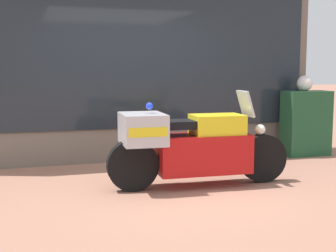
% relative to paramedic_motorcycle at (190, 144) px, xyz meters
% --- Properties ---
extents(ground_plane, '(60.00, 60.00, 0.00)m').
position_rel_paramedic_motorcycle_xyz_m(ground_plane, '(-0.31, 0.03, -0.55)').
color(ground_plane, '#9E6B56').
extents(shop_building, '(6.41, 0.55, 3.92)m').
position_rel_paramedic_motorcycle_xyz_m(shop_building, '(-0.73, 2.03, 1.41)').
color(shop_building, '#6B6056').
rests_on(shop_building, ground).
extents(window_display, '(5.08, 0.30, 2.03)m').
position_rel_paramedic_motorcycle_xyz_m(window_display, '(0.05, 2.06, -0.07)').
color(window_display, slate).
rests_on(window_display, ground).
extents(paramedic_motorcycle, '(2.41, 0.69, 1.23)m').
position_rel_paramedic_motorcycle_xyz_m(paramedic_motorcycle, '(0.00, 0.00, 0.00)').
color(paramedic_motorcycle, black).
rests_on(paramedic_motorcycle, ground).
extents(utility_cabinet, '(0.81, 0.41, 1.12)m').
position_rel_paramedic_motorcycle_xyz_m(utility_cabinet, '(2.69, 1.46, 0.01)').
color(utility_cabinet, '#1E4C2D').
rests_on(utility_cabinet, ground).
extents(white_helmet, '(0.27, 0.27, 0.27)m').
position_rel_paramedic_motorcycle_xyz_m(white_helmet, '(2.64, 1.48, 0.70)').
color(white_helmet, white).
rests_on(white_helmet, utility_cabinet).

